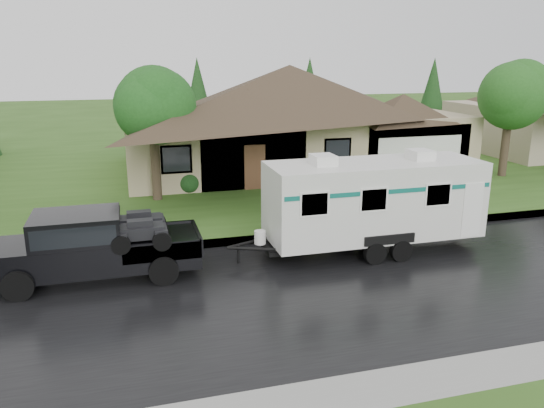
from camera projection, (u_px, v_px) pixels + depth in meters
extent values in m
plane|color=#2F5219|center=(359.00, 256.00, 17.01)|extent=(140.00, 140.00, 0.00)
cube|color=black|center=(388.00, 280.00, 15.16)|extent=(140.00, 8.00, 0.01)
cube|color=gray|center=(333.00, 232.00, 19.08)|extent=(140.00, 0.50, 0.15)
cube|color=#2F5219|center=(251.00, 165.00, 30.91)|extent=(140.00, 26.00, 0.15)
cube|color=tan|center=(289.00, 139.00, 30.08)|extent=(18.00, 10.00, 3.00)
pyramid|color=#36281D|center=(290.00, 65.00, 28.98)|extent=(19.44, 10.80, 2.60)
cube|color=tan|center=(401.00, 146.00, 28.73)|extent=(5.76, 4.00, 2.70)
cylinder|color=#382B1E|center=(156.00, 171.00, 22.87)|extent=(0.40, 0.40, 2.57)
sphere|color=#23601F|center=(152.00, 105.00, 22.12)|extent=(3.54, 3.54, 3.54)
cylinder|color=#382B1E|center=(504.00, 150.00, 27.49)|extent=(0.42, 0.42, 2.69)
sphere|color=#2A6922|center=(511.00, 92.00, 26.69)|extent=(3.72, 3.72, 3.72)
sphere|color=#143814|center=(189.00, 181.00, 24.36)|extent=(1.00, 1.00, 1.00)
sphere|color=#143814|center=(276.00, 176.00, 25.44)|extent=(1.00, 1.00, 1.00)
sphere|color=#143814|center=(357.00, 171.00, 26.53)|extent=(1.00, 1.00, 1.00)
sphere|color=#143814|center=(431.00, 167.00, 27.61)|extent=(1.00, 1.00, 1.00)
cube|color=black|center=(94.00, 253.00, 15.11)|extent=(5.92, 1.97, 0.85)
cube|color=black|center=(10.00, 252.00, 14.48)|extent=(1.58, 1.92, 0.35)
cube|color=black|center=(76.00, 229.00, 14.80)|extent=(2.37, 1.85, 0.89)
cube|color=black|center=(76.00, 227.00, 14.79)|extent=(2.17, 1.89, 0.54)
cube|color=black|center=(160.00, 241.00, 15.54)|extent=(2.17, 1.87, 0.06)
cylinder|color=black|center=(18.00, 285.00, 13.82)|extent=(0.83, 0.32, 0.83)
cylinder|color=black|center=(30.00, 259.00, 15.62)|extent=(0.83, 0.32, 0.83)
cylinder|color=black|center=(164.00, 271.00, 14.79)|extent=(0.83, 0.32, 0.83)
cylinder|color=black|center=(159.00, 247.00, 16.59)|extent=(0.83, 0.32, 0.83)
cube|color=silver|center=(374.00, 199.00, 17.09)|extent=(6.90, 2.37, 2.42)
cube|color=black|center=(372.00, 238.00, 17.46)|extent=(7.30, 1.18, 0.14)
cube|color=#0D6055|center=(375.00, 183.00, 16.95)|extent=(6.77, 2.39, 0.14)
cube|color=white|center=(323.00, 160.00, 16.27)|extent=(0.69, 0.79, 0.32)
cube|color=white|center=(420.00, 155.00, 17.14)|extent=(0.69, 0.79, 0.32)
cylinder|color=black|center=(375.00, 253.00, 16.28)|extent=(0.69, 0.24, 0.69)
cylinder|color=black|center=(345.00, 230.00, 18.44)|extent=(0.69, 0.24, 0.69)
cylinder|color=black|center=(401.00, 251.00, 16.51)|extent=(0.69, 0.24, 0.69)
cylinder|color=black|center=(368.00, 228.00, 18.67)|extent=(0.69, 0.24, 0.69)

